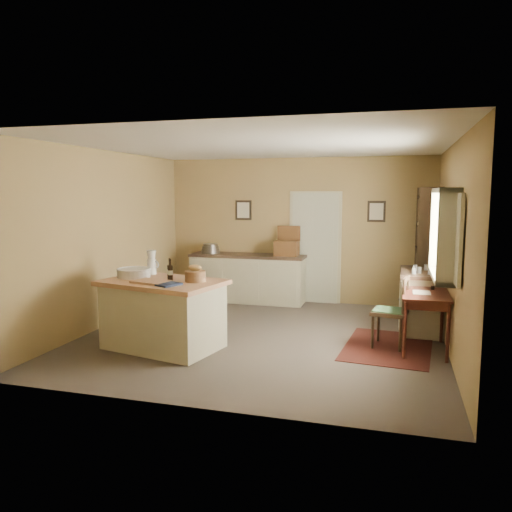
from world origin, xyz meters
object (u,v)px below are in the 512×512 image
at_px(sideboard, 248,276).
at_px(right_cabinet, 421,300).
at_px(work_island, 163,312).
at_px(shelving_unit, 430,253).
at_px(writing_desk, 425,300).
at_px(desk_chair, 390,312).

distance_m(sideboard, right_cabinet, 3.31).
height_order(sideboard, right_cabinet, sideboard).
bearing_deg(work_island, shelving_unit, 50.10).
distance_m(work_island, sideboard, 3.07).
xyz_separation_m(sideboard, writing_desk, (3.07, -2.24, 0.19)).
relative_size(sideboard, desk_chair, 2.31).
relative_size(sideboard, writing_desk, 2.29).
height_order(work_island, right_cabinet, work_island).
relative_size(work_island, right_cabinet, 1.53).
distance_m(writing_desk, right_cabinet, 1.03).
height_order(desk_chair, shelving_unit, shelving_unit).
height_order(work_island, desk_chair, work_island).
bearing_deg(sideboard, writing_desk, -36.11).
bearing_deg(desk_chair, right_cabinet, 75.56).
xyz_separation_m(work_island, desk_chair, (2.89, 0.84, -0.01)).
height_order(sideboard, writing_desk, sideboard).
bearing_deg(writing_desk, right_cabinet, 90.01).
distance_m(sideboard, shelving_unit, 3.30).
bearing_deg(writing_desk, sideboard, 143.89).
bearing_deg(shelving_unit, work_island, -142.05).
distance_m(desk_chair, right_cabinet, 1.08).
bearing_deg(right_cabinet, shelving_unit, 80.11).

